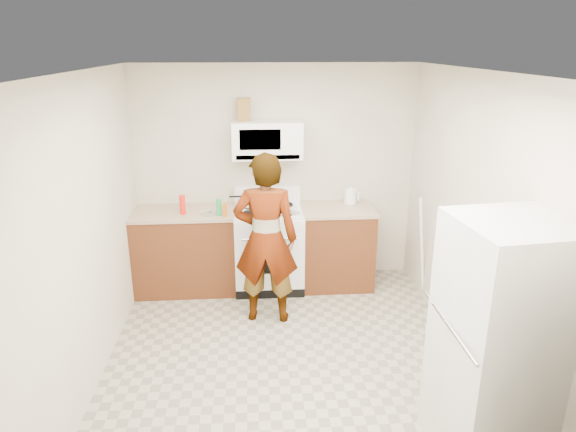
{
  "coord_description": "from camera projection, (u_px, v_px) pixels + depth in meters",
  "views": [
    {
      "loc": [
        -0.28,
        -3.97,
        2.7
      ],
      "look_at": [
        0.05,
        0.55,
        1.17
      ],
      "focal_mm": 32.0,
      "sensor_mm": 36.0,
      "label": 1
    }
  ],
  "objects": [
    {
      "name": "floor",
      "position": [
        287.0,
        358.0,
        4.63
      ],
      "size": [
        3.6,
        3.6,
        0.0
      ],
      "primitive_type": "plane",
      "color": "gray",
      "rests_on": "ground"
    },
    {
      "name": "back_wall",
      "position": [
        276.0,
        175.0,
        5.92
      ],
      "size": [
        3.2,
        0.02,
        2.5
      ],
      "primitive_type": "cube",
      "color": "beige",
      "rests_on": "floor"
    },
    {
      "name": "right_wall",
      "position": [
        474.0,
        223.0,
        4.34
      ],
      "size": [
        0.02,
        3.6,
        2.5
      ],
      "primitive_type": "cube",
      "color": "beige",
      "rests_on": "floor"
    },
    {
      "name": "cabinet_left",
      "position": [
        186.0,
        252.0,
        5.82
      ],
      "size": [
        1.12,
        0.62,
        0.9
      ],
      "primitive_type": "cube",
      "color": "#5B2E15",
      "rests_on": "floor"
    },
    {
      "name": "counter_left",
      "position": [
        184.0,
        213.0,
        5.67
      ],
      "size": [
        1.14,
        0.64,
        0.03
      ],
      "primitive_type": "cube",
      "color": "tan",
      "rests_on": "cabinet_left"
    },
    {
      "name": "cabinet_right",
      "position": [
        336.0,
        247.0,
        5.94
      ],
      "size": [
        0.8,
        0.62,
        0.9
      ],
      "primitive_type": "cube",
      "color": "#5B2E15",
      "rests_on": "floor"
    },
    {
      "name": "counter_right",
      "position": [
        337.0,
        209.0,
        5.79
      ],
      "size": [
        0.82,
        0.64,
        0.03
      ],
      "primitive_type": "cube",
      "color": "tan",
      "rests_on": "cabinet_right"
    },
    {
      "name": "gas_range",
      "position": [
        269.0,
        247.0,
        5.87
      ],
      "size": [
        0.76,
        0.65,
        1.13
      ],
      "color": "white",
      "rests_on": "floor"
    },
    {
      "name": "microwave",
      "position": [
        267.0,
        139.0,
        5.6
      ],
      "size": [
        0.76,
        0.38,
        0.4
      ],
      "primitive_type": "cube",
      "color": "white",
      "rests_on": "back_wall"
    },
    {
      "name": "person",
      "position": [
        266.0,
        239.0,
        5.04
      ],
      "size": [
        0.68,
        0.48,
        1.74
      ],
      "primitive_type": "imported",
      "rotation": [
        0.0,
        0.0,
        3.03
      ],
      "color": "tan",
      "rests_on": "floor"
    },
    {
      "name": "fridge",
      "position": [
        501.0,
        345.0,
        3.32
      ],
      "size": [
        0.77,
        0.77,
        1.7
      ],
      "primitive_type": "cube",
      "rotation": [
        0.0,
        0.0,
        0.11
      ],
      "color": "silver",
      "rests_on": "floor"
    },
    {
      "name": "kettle",
      "position": [
        350.0,
        196.0,
        5.92
      ],
      "size": [
        0.16,
        0.16,
        0.16
      ],
      "primitive_type": "cylinder",
      "rotation": [
        0.0,
        0.0,
        0.23
      ],
      "color": "white",
      "rests_on": "counter_right"
    },
    {
      "name": "jug",
      "position": [
        244.0,
        109.0,
        5.52
      ],
      "size": [
        0.15,
        0.15,
        0.24
      ],
      "primitive_type": "cube",
      "rotation": [
        0.0,
        0.0,
        0.07
      ],
      "color": "brown",
      "rests_on": "microwave"
    },
    {
      "name": "saucepan",
      "position": [
        251.0,
        200.0,
        5.8
      ],
      "size": [
        0.25,
        0.25,
        0.12
      ],
      "primitive_type": "cylinder",
      "rotation": [
        0.0,
        0.0,
        -0.09
      ],
      "color": "silver",
      "rests_on": "gas_range"
    },
    {
      "name": "tray",
      "position": [
        287.0,
        212.0,
        5.58
      ],
      "size": [
        0.28,
        0.21,
        0.05
      ],
      "primitive_type": "cube",
      "rotation": [
        0.0,
        0.0,
        0.21
      ],
      "color": "white",
      "rests_on": "gas_range"
    },
    {
      "name": "bottle_spray",
      "position": [
        182.0,
        205.0,
        5.54
      ],
      "size": [
        0.07,
        0.07,
        0.21
      ],
      "primitive_type": "cylinder",
      "rotation": [
        0.0,
        0.0,
        0.18
      ],
      "color": "red",
      "rests_on": "counter_left"
    },
    {
      "name": "bottle_hot_sauce",
      "position": [
        225.0,
        210.0,
        5.47
      ],
      "size": [
        0.06,
        0.06,
        0.15
      ],
      "primitive_type": "cylinder",
      "rotation": [
        0.0,
        0.0,
        0.25
      ],
      "color": "#CB6216",
      "rests_on": "counter_left"
    },
    {
      "name": "bottle_green_cap",
      "position": [
        219.0,
        207.0,
        5.49
      ],
      "size": [
        0.07,
        0.07,
        0.18
      ],
      "primitive_type": "cylinder",
      "rotation": [
        0.0,
        0.0,
        -0.33
      ],
      "color": "green",
      "rests_on": "counter_left"
    },
    {
      "name": "pot_lid",
      "position": [
        210.0,
        213.0,
        5.58
      ],
      "size": [
        0.24,
        0.24,
        0.01
      ],
      "primitive_type": "cylinder",
      "rotation": [
        0.0,
        0.0,
        0.08
      ],
      "color": "silver",
      "rests_on": "counter_left"
    },
    {
      "name": "broom",
      "position": [
        422.0,
        248.0,
        5.52
      ],
      "size": [
        0.21,
        0.18,
        1.19
      ],
      "primitive_type": "cylinder",
      "rotation": [
        0.14,
        -0.14,
        -0.08
      ],
      "color": "white",
      "rests_on": "floor"
    }
  ]
}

